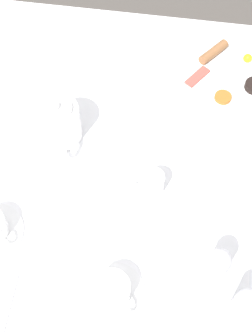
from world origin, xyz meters
TOP-DOWN VIEW (x-y plane):
  - ground_plane at (0.00, 0.00)m, footprint 8.00×8.00m
  - table at (0.00, 0.00)m, footprint 1.08×1.11m
  - breakfast_plate at (-0.23, -0.34)m, footprint 0.31×0.31m
  - teapot_near at (0.18, -0.08)m, footprint 0.11×0.19m
  - teacup_with_saucer_left at (-0.02, 0.30)m, footprint 0.14×0.14m
  - creamer_jug at (-0.07, 0.04)m, footprint 0.08×0.05m
  - pepper_grinder at (-0.28, 0.30)m, footprint 0.05×0.05m
  - salt_grinder at (-0.22, 0.23)m, footprint 0.05×0.05m
  - knife_by_plate at (0.30, -0.34)m, footprint 0.14×0.20m
  - spoon_for_tea at (0.20, 0.37)m, footprint 0.02×0.15m
  - fork_spare at (0.05, -0.29)m, footprint 0.11×0.16m

SIDE VIEW (x-z plane):
  - ground_plane at x=0.00m, z-range 0.00..0.00m
  - table at x=0.00m, z-range 0.32..1.10m
  - knife_by_plate at x=0.30m, z-range 0.78..0.78m
  - spoon_for_tea at x=0.20m, z-range 0.78..0.78m
  - fork_spare at x=0.05m, z-range 0.78..0.78m
  - breakfast_plate at x=-0.23m, z-range 0.77..0.81m
  - teacup_with_saucer_left at x=-0.02m, z-range 0.77..0.83m
  - creamer_jug at x=-0.07m, z-range 0.78..0.84m
  - teapot_near at x=0.18m, z-range 0.77..0.90m
  - pepper_grinder at x=-0.28m, z-range 0.78..0.90m
  - salt_grinder at x=-0.22m, z-range 0.78..0.90m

